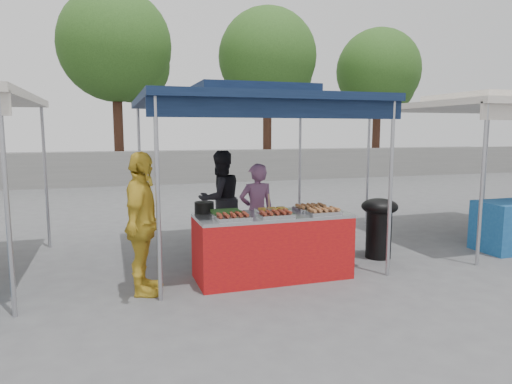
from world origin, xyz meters
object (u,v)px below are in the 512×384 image
object	(u,v)px
cooking_pot	(204,208)
vendor_woman	(257,212)
customer_person	(142,224)
vendor_table	(272,246)
wok_burner	(379,223)
helper_man	(220,199)

from	to	relation	value
cooking_pot	vendor_woman	size ratio (longest dim) A/B	0.18
cooking_pot	customer_person	size ratio (longest dim) A/B	0.15
vendor_table	cooking_pot	xyz separation A→B (m)	(-0.83, 0.34, 0.50)
vendor_table	wok_burner	bearing A→B (deg)	11.75
customer_person	helper_man	bearing A→B (deg)	-21.13
vendor_woman	helper_man	bearing A→B (deg)	-69.30
cooking_pot	customer_person	distance (m)	0.95
cooking_pot	helper_man	size ratio (longest dim) A/B	0.16
vendor_table	customer_person	world-z (taller)	customer_person
vendor_woman	wok_burner	bearing A→B (deg)	166.36
wok_burner	helper_man	size ratio (longest dim) A/B	0.57
cooking_pot	vendor_woman	bearing A→B (deg)	30.14
vendor_table	cooking_pot	size ratio (longest dim) A/B	7.84
cooking_pot	wok_burner	size ratio (longest dim) A/B	0.28
helper_man	customer_person	size ratio (longest dim) A/B	0.95
helper_man	wok_burner	bearing A→B (deg)	128.15
vendor_woman	customer_person	distance (m)	1.98
vendor_table	customer_person	bearing A→B (deg)	-176.08
vendor_table	cooking_pot	world-z (taller)	cooking_pot
cooking_pot	helper_man	xyz separation A→B (m)	(0.56, 1.45, -0.12)
vendor_woman	customer_person	xyz separation A→B (m)	(-1.73, -0.97, 0.12)
cooking_pot	customer_person	world-z (taller)	customer_person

